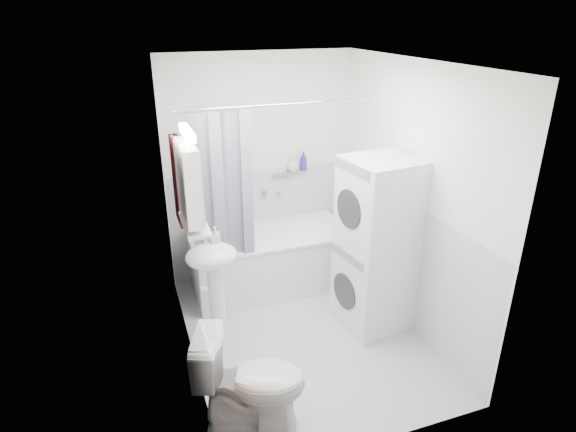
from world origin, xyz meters
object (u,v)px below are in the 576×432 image
object	(u,v)px
sink	(213,271)
toilet	(251,381)
washer_dryer	(376,246)
bathtub	(270,257)

from	to	relation	value
sink	toilet	bearing A→B (deg)	-88.13
washer_dryer	toilet	world-z (taller)	washer_dryer
toilet	bathtub	bearing A→B (deg)	-0.82
washer_dryer	toilet	xyz separation A→B (m)	(-1.40, -0.81, -0.43)
sink	toilet	size ratio (longest dim) A/B	1.36
bathtub	toilet	world-z (taller)	toilet
washer_dryer	toilet	size ratio (longest dim) A/B	2.11
bathtub	sink	xyz separation A→B (m)	(-0.73, -0.73, 0.36)
sink	toilet	xyz separation A→B (m)	(0.03, -1.04, -0.33)
bathtub	washer_dryer	bearing A→B (deg)	-53.78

